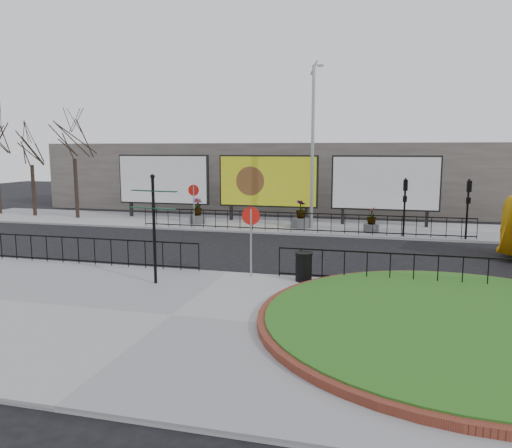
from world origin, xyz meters
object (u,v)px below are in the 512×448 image
(planter_b, at_px, (301,218))
(billboard_mid, at_px, (268,181))
(lamp_post, at_px, (313,145))
(litter_bin, at_px, (304,267))
(planter_c, at_px, (371,222))
(planter_a, at_px, (197,214))
(fingerpost_sign, at_px, (154,218))

(planter_b, bearing_deg, billboard_mid, 140.62)
(lamp_post, height_order, planter_b, lamp_post)
(litter_bin, xyz_separation_m, planter_c, (1.95, 10.93, 0.04))
(planter_c, bearing_deg, litter_bin, -100.12)
(litter_bin, bearing_deg, planter_a, 125.67)
(planter_b, relative_size, planter_c, 1.16)
(billboard_mid, bearing_deg, planter_a, -153.28)
(lamp_post, relative_size, fingerpost_sign, 2.53)
(billboard_mid, height_order, fingerpost_sign, billboard_mid)
(planter_a, relative_size, planter_b, 0.96)
(lamp_post, distance_m, planter_b, 4.17)
(planter_b, bearing_deg, planter_a, 180.00)
(planter_b, distance_m, planter_c, 4.02)
(billboard_mid, xyz_separation_m, planter_a, (-3.92, -1.97, -1.89))
(billboard_mid, height_order, planter_c, billboard_mid)
(billboard_mid, xyz_separation_m, fingerpost_sign, (-0.36, -15.08, -0.28))
(lamp_post, xyz_separation_m, litter_bin, (1.40, -11.60, -4.21))
(litter_bin, distance_m, planter_b, 11.77)
(litter_bin, height_order, planter_c, planter_c)
(planter_b, height_order, planter_c, planter_b)
(litter_bin, relative_size, planter_b, 0.62)
(fingerpost_sign, relative_size, planter_a, 2.37)
(fingerpost_sign, relative_size, litter_bin, 3.69)
(billboard_mid, xyz_separation_m, planter_b, (2.40, -1.97, -1.90))
(lamp_post, height_order, litter_bin, lamp_post)
(planter_b, bearing_deg, fingerpost_sign, -101.89)
(planter_a, bearing_deg, billboard_mid, 26.72)
(lamp_post, xyz_separation_m, planter_b, (-0.61, -0.00, -4.13))
(litter_bin, xyz_separation_m, planter_a, (-8.33, 11.60, 0.08))
(lamp_post, height_order, planter_a, lamp_post)
(fingerpost_sign, height_order, planter_c, fingerpost_sign)
(billboard_mid, xyz_separation_m, litter_bin, (4.41, -13.57, -1.98))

